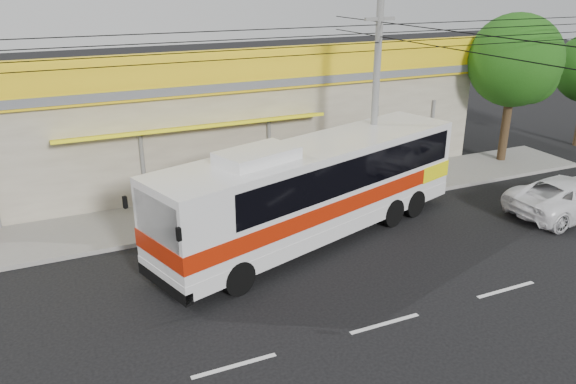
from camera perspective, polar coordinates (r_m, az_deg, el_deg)
name	(u,v)px	position (r m, az deg, el deg)	size (l,w,h in m)	color
ground	(337,278)	(16.51, 4.99, -8.72)	(120.00, 120.00, 0.00)	black
sidewalk	(261,204)	(21.37, -2.79, -1.23)	(30.00, 3.20, 0.15)	gray
lane_markings	(385,324)	(14.72, 9.81, -13.05)	(50.00, 0.12, 0.01)	silver
storefront_building	(215,116)	(25.69, -7.48, 7.69)	(22.60, 9.20, 5.70)	gray
coach_bus	(320,183)	(18.22, 3.25, 0.90)	(11.76, 5.90, 3.57)	silver
white_car	(571,196)	(22.87, 26.83, -0.39)	(2.30, 5.00, 1.39)	white
utility_pole	(379,36)	(19.95, 9.21, 15.33)	(34.00, 14.00, 7.60)	#5C5C5A
tree_near	(518,64)	(27.29, 22.30, 11.97)	(4.07, 4.07, 6.75)	#322114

